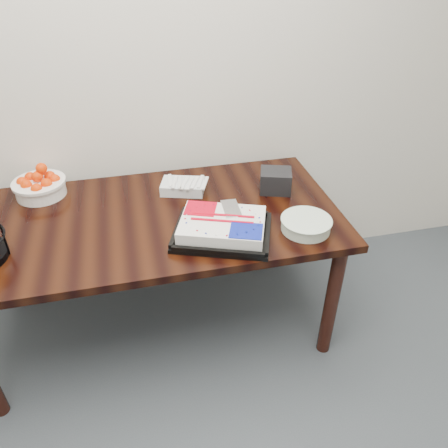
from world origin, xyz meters
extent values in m
plane|color=silver|center=(0.00, 2.50, 1.35)|extent=(5.00, 0.00, 5.00)
cube|color=black|center=(0.00, 2.00, 0.73)|extent=(1.80, 0.90, 0.04)
cylinder|color=black|center=(-0.82, 2.37, 0.35)|extent=(0.07, 0.07, 0.71)
cylinder|color=black|center=(0.82, 1.63, 0.35)|extent=(0.07, 0.07, 0.71)
cylinder|color=black|center=(0.82, 2.37, 0.35)|extent=(0.07, 0.07, 0.71)
cube|color=black|center=(0.29, 1.77, 0.76)|extent=(0.52, 0.46, 0.02)
cube|color=white|center=(0.29, 1.77, 0.80)|extent=(0.44, 0.39, 0.06)
cube|color=#BC041A|center=(0.18, 1.85, 0.84)|extent=(0.17, 0.16, 0.00)
cube|color=#0D1C93|center=(0.40, 1.70, 0.84)|extent=(0.17, 0.16, 0.00)
cube|color=silver|center=(0.32, 1.87, 0.84)|extent=(0.08, 0.15, 0.00)
cylinder|color=white|center=(-0.54, 2.33, 0.79)|extent=(0.25, 0.25, 0.08)
cylinder|color=white|center=(-0.54, 2.33, 0.82)|extent=(0.27, 0.27, 0.01)
cylinder|color=white|center=(0.67, 1.73, 0.78)|extent=(0.22, 0.22, 0.05)
cylinder|color=white|center=(0.67, 1.73, 0.80)|extent=(0.23, 0.23, 0.01)
cube|color=silver|center=(0.18, 2.20, 0.78)|extent=(0.25, 0.20, 0.05)
cube|color=black|center=(0.65, 2.10, 0.81)|extent=(0.19, 0.18, 0.11)
camera|label=1|loc=(-0.06, 0.22, 1.92)|focal=35.00mm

